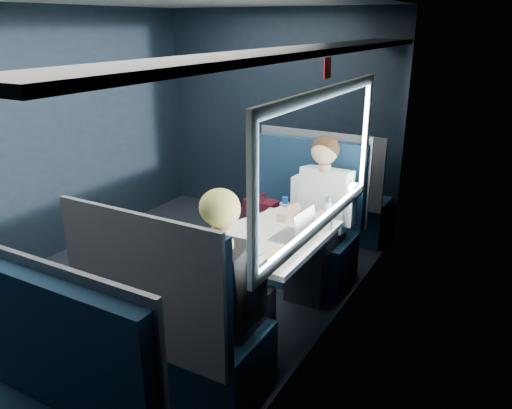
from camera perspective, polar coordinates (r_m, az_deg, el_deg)
The scene contains 12 objects.
ground at distance 4.35m, azimuth -10.56°, elevation -9.88°, with size 2.80×4.20×0.01m, color black.
room_shell at distance 3.82m, azimuth -11.70°, elevation 9.67°, with size 3.00×4.40×2.40m.
table at distance 3.52m, azimuth 1.89°, elevation -4.75°, with size 0.62×1.00×0.74m.
seat_bay_near at distance 4.42m, azimuth 4.85°, elevation -2.95°, with size 1.04×0.62×1.26m.
seat_bay_far at distance 3.09m, azimuth -9.06°, elevation -14.17°, with size 1.04×0.62×1.26m.
seat_row_front at distance 5.22m, azimuth 9.21°, elevation 0.42°, with size 1.04×0.51×1.16m.
man at distance 4.06m, azimuth 7.30°, elevation -0.59°, with size 0.53×0.56×1.32m.
woman at distance 2.91m, azimuth -3.42°, elevation -8.95°, with size 0.53×0.56×1.32m.
papers at distance 3.60m, azimuth 1.41°, elevation -2.81°, with size 0.55×0.79×0.01m, color white.
laptop at distance 3.42m, azimuth 4.82°, elevation -3.06°, with size 0.24×0.30×0.22m.
bottle_small at distance 3.69m, azimuth 8.17°, elevation -0.89°, with size 0.06×0.06×0.21m.
cup at distance 3.63m, azimuth 8.16°, elevation -2.04°, with size 0.07×0.07×0.09m, color white.
Camera 1 is at (2.49, -2.84, 2.14)m, focal length 35.00 mm.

